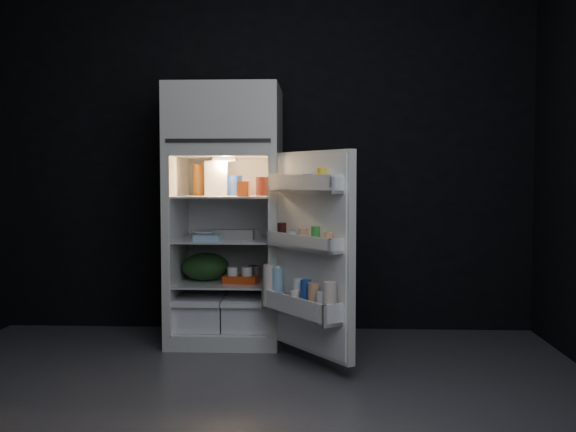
{
  "coord_description": "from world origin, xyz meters",
  "views": [
    {
      "loc": [
        0.4,
        -3.39,
        1.15
      ],
      "look_at": [
        0.2,
        1.0,
        0.9
      ],
      "focal_mm": 42.0,
      "sensor_mm": 36.0,
      "label": 1
    }
  ],
  "objects_px": {
    "egg_carton": "(235,235)",
    "yogurt_tray": "(241,279)",
    "fridge_door": "(309,256)",
    "milk_jug": "(216,178)",
    "refrigerator": "(226,205)"
  },
  "relations": [
    {
      "from": "milk_jug",
      "to": "yogurt_tray",
      "type": "bearing_deg",
      "value": -38.92
    },
    {
      "from": "fridge_door",
      "to": "egg_carton",
      "type": "distance_m",
      "value": 0.75
    },
    {
      "from": "fridge_door",
      "to": "yogurt_tray",
      "type": "xyz_separation_m",
      "value": [
        -0.47,
        0.55,
        -0.23
      ]
    },
    {
      "from": "fridge_door",
      "to": "milk_jug",
      "type": "height_order",
      "value": "fridge_door"
    },
    {
      "from": "fridge_door",
      "to": "egg_carton",
      "type": "height_order",
      "value": "fridge_door"
    },
    {
      "from": "yogurt_tray",
      "to": "milk_jug",
      "type": "bearing_deg",
      "value": 161.63
    },
    {
      "from": "fridge_door",
      "to": "refrigerator",
      "type": "bearing_deg",
      "value": 130.95
    },
    {
      "from": "fridge_door",
      "to": "milk_jug",
      "type": "relative_size",
      "value": 5.08
    },
    {
      "from": "fridge_door",
      "to": "milk_jug",
      "type": "bearing_deg",
      "value": 135.52
    },
    {
      "from": "milk_jug",
      "to": "egg_carton",
      "type": "height_order",
      "value": "milk_jug"
    },
    {
      "from": "milk_jug",
      "to": "egg_carton",
      "type": "xyz_separation_m",
      "value": [
        0.15,
        -0.11,
        -0.38
      ]
    },
    {
      "from": "egg_carton",
      "to": "yogurt_tray",
      "type": "bearing_deg",
      "value": 12.8
    },
    {
      "from": "egg_carton",
      "to": "yogurt_tray",
      "type": "distance_m",
      "value": 0.31
    },
    {
      "from": "milk_jug",
      "to": "yogurt_tray",
      "type": "relative_size",
      "value": 1.03
    },
    {
      "from": "refrigerator",
      "to": "egg_carton",
      "type": "height_order",
      "value": "refrigerator"
    }
  ]
}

